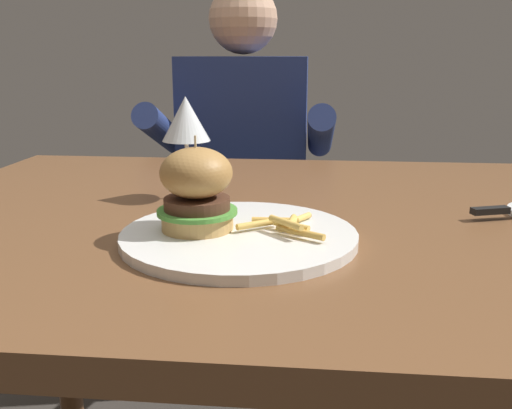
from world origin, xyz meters
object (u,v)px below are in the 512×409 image
main_plate (239,236)px  burger_sandwich (197,189)px  wine_glass (186,122)px  diner_person (244,201)px

main_plate → burger_sandwich: burger_sandwich is taller
burger_sandwich → wine_glass: 0.24m
diner_person → burger_sandwich: bearing=-87.1°
burger_sandwich → diner_person: diner_person is taller
main_plate → burger_sandwich: 0.09m
burger_sandwich → wine_glass: wine_glass is taller
burger_sandwich → wine_glass: bearing=105.5°
diner_person → main_plate: bearing=-83.5°
burger_sandwich → diner_person: bearing=92.9°
burger_sandwich → diner_person: size_ratio=0.11×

